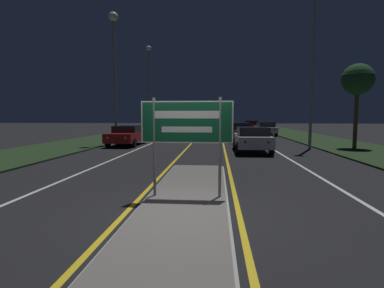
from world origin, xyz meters
TOP-DOWN VIEW (x-y plane):
  - ground_plane at (0.00, 0.00)m, footprint 160.00×160.00m
  - median_island at (0.00, 1.00)m, footprint 2.02×9.35m
  - verge_left at (-9.50, 20.00)m, footprint 5.00×100.00m
  - verge_right at (9.50, 20.00)m, footprint 5.00×100.00m
  - centre_line_yellow_left at (-1.20, 25.00)m, footprint 0.12×70.00m
  - centre_line_yellow_right at (1.20, 25.00)m, footprint 0.12×70.00m
  - lane_line_white_left at (-4.20, 25.00)m, footprint 0.12×70.00m
  - lane_line_white_right at (4.20, 25.00)m, footprint 0.12×70.00m
  - edge_line_white_left at (-7.20, 25.00)m, footprint 0.10×70.00m
  - edge_line_white_right at (7.20, 25.00)m, footprint 0.10×70.00m
  - highway_sign at (0.00, 0.99)m, footprint 2.22×0.07m
  - streetlight_left_near at (-6.39, 14.43)m, footprint 0.64×0.64m
  - streetlight_left_far at (-6.23, 24.37)m, footprint 0.51×0.51m
  - streetlight_right_near at (6.47, 12.82)m, footprint 0.51×0.51m
  - car_receding_0 at (2.73, 11.12)m, footprint 1.98×4.41m
  - car_receding_1 at (2.52, 18.59)m, footprint 1.96×4.57m
  - car_receding_2 at (5.86, 26.18)m, footprint 1.98×4.62m
  - car_receding_3 at (5.55, 37.14)m, footprint 1.94×4.38m
  - car_approaching_0 at (-5.59, 14.45)m, footprint 1.98×4.57m
  - roadside_palm_right at (9.32, 13.24)m, footprint 1.90×1.90m

SIDE VIEW (x-z plane):
  - ground_plane at x=0.00m, z-range 0.00..0.00m
  - centre_line_yellow_left at x=-1.20m, z-range 0.00..0.01m
  - centre_line_yellow_right at x=1.20m, z-range 0.00..0.01m
  - lane_line_white_left at x=-4.20m, z-range 0.00..0.01m
  - lane_line_white_right at x=4.20m, z-range 0.00..0.01m
  - edge_line_white_left at x=-7.20m, z-range 0.00..0.01m
  - edge_line_white_right at x=7.20m, z-range 0.00..0.01m
  - verge_left at x=-9.50m, z-range 0.00..0.08m
  - verge_right at x=9.50m, z-range 0.00..0.08m
  - median_island at x=0.00m, z-range -0.01..0.09m
  - car_approaching_0 at x=-5.59m, z-range 0.04..1.42m
  - car_receding_3 at x=5.55m, z-range 0.03..1.46m
  - car_receding_2 at x=5.86m, z-range 0.05..1.48m
  - car_receding_0 at x=2.73m, z-range 0.06..1.49m
  - car_receding_1 at x=2.52m, z-range 0.03..1.56m
  - highway_sign at x=0.00m, z-range 0.60..3.02m
  - roadside_palm_right at x=9.32m, z-range 1.65..6.83m
  - streetlight_left_far at x=-6.23m, z-range 1.26..10.42m
  - streetlight_left_near at x=-6.39m, z-range 1.92..11.07m
  - streetlight_right_near at x=6.47m, z-range 1.33..12.40m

